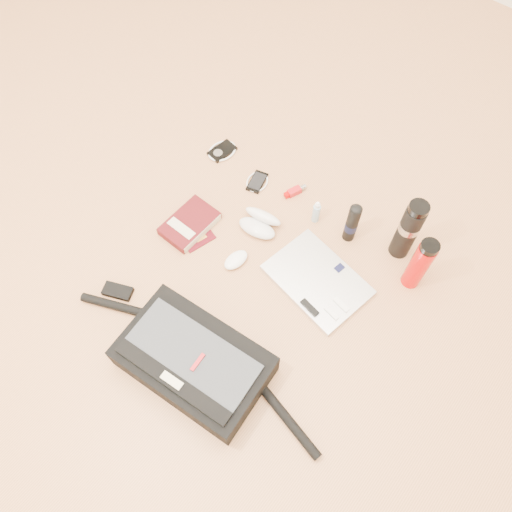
{
  "coord_description": "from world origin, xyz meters",
  "views": [
    {
      "loc": [
        0.5,
        -0.52,
        1.53
      ],
      "look_at": [
        -0.03,
        0.11,
        0.06
      ],
      "focal_mm": 35.0,
      "sensor_mm": 36.0,
      "label": 1
    }
  ],
  "objects_px": {
    "messenger_bag": "(193,361)",
    "laptop": "(317,281)",
    "book": "(190,224)",
    "thermos_red": "(420,264)",
    "thermos_black": "(408,230)"
  },
  "relations": [
    {
      "from": "laptop",
      "to": "thermos_black",
      "type": "height_order",
      "value": "thermos_black"
    },
    {
      "from": "messenger_bag",
      "to": "thermos_black",
      "type": "xyz_separation_m",
      "value": [
        0.27,
        0.76,
        0.08
      ]
    },
    {
      "from": "laptop",
      "to": "thermos_red",
      "type": "bearing_deg",
      "value": 49.92
    },
    {
      "from": "laptop",
      "to": "thermos_black",
      "type": "relative_size",
      "value": 1.35
    },
    {
      "from": "book",
      "to": "thermos_black",
      "type": "distance_m",
      "value": 0.76
    },
    {
      "from": "laptop",
      "to": "thermos_red",
      "type": "height_order",
      "value": "thermos_red"
    },
    {
      "from": "messenger_bag",
      "to": "book",
      "type": "height_order",
      "value": "messenger_bag"
    },
    {
      "from": "messenger_bag",
      "to": "laptop",
      "type": "bearing_deg",
      "value": 69.95
    },
    {
      "from": "book",
      "to": "thermos_black",
      "type": "bearing_deg",
      "value": 32.34
    },
    {
      "from": "thermos_black",
      "to": "thermos_red",
      "type": "bearing_deg",
      "value": -39.79
    },
    {
      "from": "thermos_black",
      "to": "thermos_red",
      "type": "relative_size",
      "value": 1.13
    },
    {
      "from": "thermos_red",
      "to": "thermos_black",
      "type": "bearing_deg",
      "value": 140.21
    },
    {
      "from": "messenger_bag",
      "to": "book",
      "type": "xyz_separation_m",
      "value": [
        -0.37,
        0.37,
        -0.04
      ]
    },
    {
      "from": "laptop",
      "to": "book",
      "type": "xyz_separation_m",
      "value": [
        -0.49,
        -0.11,
        0.01
      ]
    },
    {
      "from": "book",
      "to": "thermos_red",
      "type": "distance_m",
      "value": 0.8
    }
  ]
}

